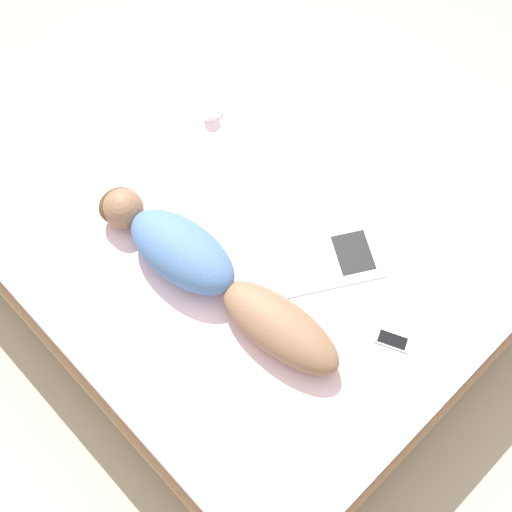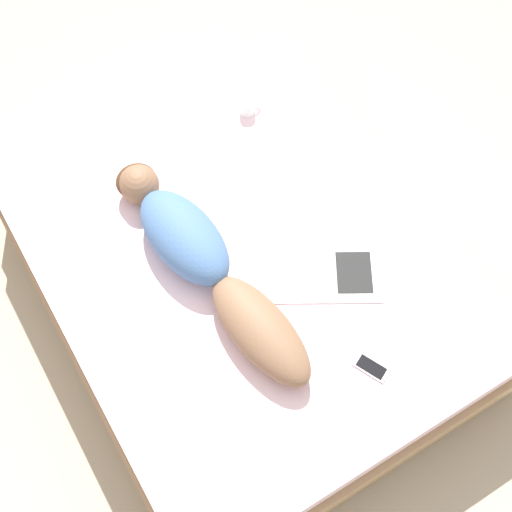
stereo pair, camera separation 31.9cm
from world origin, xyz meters
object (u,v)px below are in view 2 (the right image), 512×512
person (203,261)px  cell_phone (371,367)px  open_magazine (328,273)px  coffee_mug (248,106)px

person → cell_phone: (0.38, -0.76, -0.10)m
person → cell_phone: person is taller
open_magazine → coffee_mug: (0.15, 0.97, 0.04)m
person → open_magazine: person is taller
person → cell_phone: size_ratio=8.10×
open_magazine → cell_phone: (-0.09, -0.46, 0.00)m
coffee_mug → cell_phone: coffee_mug is taller
person → cell_phone: 0.86m
person → open_magazine: size_ratio=2.35×
person → coffee_mug: person is taller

